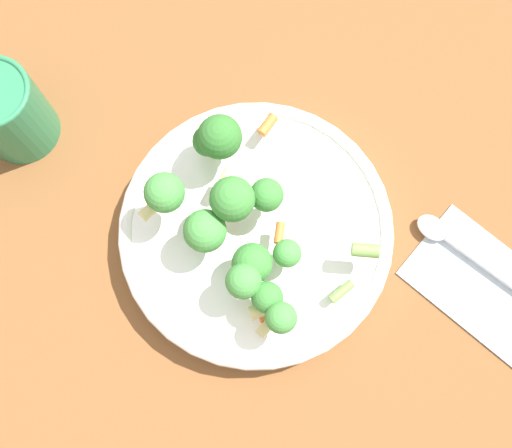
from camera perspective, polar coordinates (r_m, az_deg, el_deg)
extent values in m
plane|color=brown|center=(0.67, 0.00, -1.22)|extent=(3.00, 3.00, 0.00)
cylinder|color=white|center=(0.65, 0.00, -0.85)|extent=(0.29, 0.29, 0.04)
torus|color=white|center=(0.63, 0.00, -0.46)|extent=(0.29, 0.29, 0.01)
cylinder|color=#8CB766|center=(0.61, -0.36, -4.23)|extent=(0.01, 0.01, 0.02)
sphere|color=#3D8438|center=(0.59, -0.37, -3.77)|extent=(0.04, 0.04, 0.04)
cylinder|color=#8CB766|center=(0.65, -4.44, 7.18)|extent=(0.01, 0.01, 0.01)
sphere|color=#33722D|center=(0.63, -4.58, 7.90)|extent=(0.03, 0.03, 0.03)
cylinder|color=#8CB766|center=(0.63, -3.31, 7.21)|extent=(0.02, 0.02, 0.02)
sphere|color=#33722D|center=(0.61, -3.47, 8.28)|extent=(0.05, 0.05, 0.05)
cylinder|color=#8CB766|center=(0.61, 2.91, -3.18)|extent=(0.01, 0.01, 0.01)
sphere|color=#479342|center=(0.59, 3.00, -2.80)|extent=(0.03, 0.03, 0.03)
cylinder|color=#8CB766|center=(0.60, -2.24, 1.39)|extent=(0.02, 0.02, 0.02)
sphere|color=#3D8438|center=(0.57, -2.35, 2.25)|extent=(0.04, 0.04, 0.04)
cylinder|color=#8CB766|center=(0.59, 1.04, -7.26)|extent=(0.01, 0.01, 0.01)
sphere|color=#3D8438|center=(0.57, 1.07, -7.00)|extent=(0.03, 0.03, 0.03)
cylinder|color=#8CB766|center=(0.60, -8.39, 2.28)|extent=(0.01, 0.01, 0.01)
sphere|color=#479342|center=(0.58, -8.72, 2.98)|extent=(0.04, 0.04, 0.04)
cylinder|color=#8CB766|center=(0.61, 0.88, 2.16)|extent=(0.01, 0.01, 0.02)
sphere|color=#3D8438|center=(0.59, 0.91, 2.83)|extent=(0.03, 0.03, 0.03)
cylinder|color=#8CB766|center=(0.59, -1.16, -5.85)|extent=(0.01, 0.01, 0.02)
sphere|color=#479342|center=(0.57, -1.21, -5.46)|extent=(0.03, 0.03, 0.03)
cylinder|color=#8CB766|center=(0.60, -1.93, 1.79)|extent=(0.01, 0.01, 0.01)
sphere|color=#33722D|center=(0.58, -1.99, 2.28)|extent=(0.03, 0.03, 0.03)
cylinder|color=#8CB766|center=(0.58, 2.32, -9.09)|extent=(0.01, 0.01, 0.01)
sphere|color=#479342|center=(0.56, 2.40, -8.90)|extent=(0.03, 0.03, 0.03)
cylinder|color=#8CB766|center=(0.61, -4.67, -1.33)|extent=(0.02, 0.02, 0.02)
sphere|color=#479342|center=(0.58, -4.89, -0.66)|extent=(0.04, 0.04, 0.04)
cylinder|color=beige|center=(0.61, -9.83, 1.53)|extent=(0.02, 0.03, 0.01)
cylinder|color=orange|center=(0.65, 1.11, 9.41)|extent=(0.01, 0.03, 0.01)
cylinder|color=orange|center=(0.60, 1.37, -8.67)|extent=(0.02, 0.02, 0.01)
cylinder|color=beige|center=(0.60, 1.21, -9.53)|extent=(0.02, 0.03, 0.01)
cylinder|color=#729E4C|center=(0.61, 8.14, -6.40)|extent=(0.02, 0.03, 0.01)
cylinder|color=orange|center=(0.61, -2.96, 0.90)|extent=(0.02, 0.03, 0.01)
cylinder|color=#729E4C|center=(0.60, 10.35, -2.48)|extent=(0.03, 0.02, 0.01)
cylinder|color=beige|center=(0.59, 0.43, -8.19)|extent=(0.03, 0.03, 0.01)
cylinder|color=orange|center=(0.60, 2.23, -0.91)|extent=(0.02, 0.02, 0.01)
cylinder|color=beige|center=(0.61, -2.98, 4.33)|extent=(0.01, 0.02, 0.01)
cylinder|color=#2D7F51|center=(0.72, -22.54, 9.78)|extent=(0.08, 0.08, 0.10)
cube|color=#B2BCC6|center=(0.70, 20.85, -5.43)|extent=(0.18, 0.14, 0.01)
cylinder|color=silver|center=(0.70, 21.72, -4.31)|extent=(0.12, 0.03, 0.01)
ellipsoid|color=silver|center=(0.69, 16.44, -0.34)|extent=(0.04, 0.03, 0.01)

